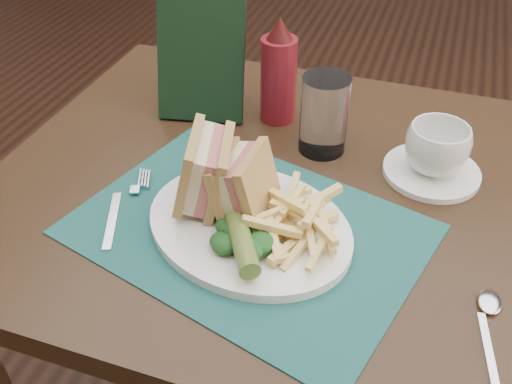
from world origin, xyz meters
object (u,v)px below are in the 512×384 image
at_px(sandwich_half_b, 229,179).
at_px(saucer, 431,172).
at_px(drinking_glass, 324,115).
at_px(ketchup_bottle, 279,71).
at_px(placemat, 248,229).
at_px(plate, 249,226).
at_px(check_presenter, 201,50).
at_px(sandwich_half_a, 189,169).
at_px(table_main, 278,332).
at_px(coffee_cup, 437,149).

relative_size(sandwich_half_b, saucer, 0.64).
height_order(drinking_glass, ketchup_bottle, ketchup_bottle).
distance_m(placemat, drinking_glass, 0.24).
xyz_separation_m(plate, drinking_glass, (0.05, 0.23, 0.06)).
relative_size(drinking_glass, check_presenter, 0.53).
distance_m(plate, saucer, 0.31).
relative_size(sandwich_half_a, sandwich_half_b, 1.16).
relative_size(table_main, plate, 3.00).
height_order(sandwich_half_b, check_presenter, check_presenter).
bearing_deg(placemat, plate, -40.39).
height_order(placemat, drinking_glass, drinking_glass).
bearing_deg(placemat, coffee_cup, 42.96).
height_order(sandwich_half_a, coffee_cup, sandwich_half_a).
bearing_deg(saucer, placemat, -137.04).
relative_size(saucer, drinking_glass, 1.15).
height_order(saucer, coffee_cup, coffee_cup).
bearing_deg(saucer, coffee_cup, 0.00).
bearing_deg(drinking_glass, coffee_cup, -4.58).
distance_m(table_main, coffee_cup, 0.48).
xyz_separation_m(sandwich_half_a, check_presenter, (-0.09, 0.26, 0.05)).
height_order(table_main, sandwich_half_b, sandwich_half_b).
distance_m(sandwich_half_b, check_presenter, 0.30).
bearing_deg(plate, drinking_glass, 97.84).
bearing_deg(sandwich_half_b, check_presenter, 122.01).
xyz_separation_m(plate, coffee_cup, (0.23, 0.22, 0.04)).
bearing_deg(placemat, check_presenter, 123.05).
distance_m(saucer, check_presenter, 0.43).
bearing_deg(coffee_cup, placemat, -137.04).
distance_m(plate, coffee_cup, 0.32).
xyz_separation_m(ketchup_bottle, check_presenter, (-0.13, -0.02, 0.03)).
distance_m(sandwich_half_a, sandwich_half_b, 0.06).
xyz_separation_m(placemat, coffee_cup, (0.23, 0.21, 0.05)).
bearing_deg(drinking_glass, placemat, -102.19).
bearing_deg(table_main, sandwich_half_b, -116.21).
height_order(plate, drinking_glass, drinking_glass).
bearing_deg(sandwich_half_b, coffee_cup, 38.45).
xyz_separation_m(sandwich_half_b, saucer, (0.26, 0.19, -0.06)).
bearing_deg(ketchup_bottle, check_presenter, -172.42).
relative_size(table_main, placemat, 1.94).
height_order(table_main, check_presenter, check_presenter).
relative_size(plate, check_presenter, 1.22).
relative_size(table_main, check_presenter, 3.66).
distance_m(plate, ketchup_bottle, 0.31).
distance_m(table_main, drinking_glass, 0.45).
bearing_deg(table_main, ketchup_bottle, 110.41).
relative_size(sandwich_half_a, ketchup_bottle, 0.60).
height_order(table_main, saucer, saucer).
distance_m(table_main, placemat, 0.40).
bearing_deg(table_main, coffee_cup, 23.14).
height_order(sandwich_half_a, saucer, sandwich_half_a).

